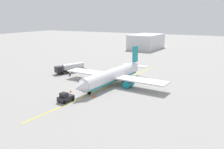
# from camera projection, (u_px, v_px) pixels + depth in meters

# --- Properties ---
(ground_plane) EXTENTS (400.00, 400.00, 0.00)m
(ground_plane) POSITION_uv_depth(u_px,v_px,m) (112.00, 85.00, 67.61)
(ground_plane) COLOR #9E9B96
(airplane) EXTENTS (32.68, 31.88, 9.55)m
(airplane) POSITION_uv_depth(u_px,v_px,m) (113.00, 76.00, 67.41)
(airplane) COLOR white
(airplane) RESTS_ON ground
(fuel_tanker) EXTENTS (11.15, 6.65, 3.15)m
(fuel_tanker) POSITION_uv_depth(u_px,v_px,m) (70.00, 68.00, 82.08)
(fuel_tanker) COLOR #2D2D33
(fuel_tanker) RESTS_ON ground
(pushback_tug) EXTENTS (3.90, 2.87, 2.20)m
(pushback_tug) POSITION_uv_depth(u_px,v_px,m) (65.00, 97.00, 54.01)
(pushback_tug) COLOR #232328
(pushback_tug) RESTS_ON ground
(refueling_worker) EXTENTS (0.48, 0.59, 1.71)m
(refueling_worker) POSITION_uv_depth(u_px,v_px,m) (70.00, 73.00, 77.86)
(refueling_worker) COLOR navy
(refueling_worker) RESTS_ON ground
(safety_cone_nose) EXTENTS (0.56, 0.56, 0.63)m
(safety_cone_nose) POSITION_uv_depth(u_px,v_px,m) (70.00, 91.00, 60.93)
(safety_cone_nose) COLOR #F2590F
(safety_cone_nose) RESTS_ON ground
(safety_cone_wingtip) EXTENTS (0.66, 0.66, 0.74)m
(safety_cone_wingtip) POSITION_uv_depth(u_px,v_px,m) (94.00, 96.00, 57.15)
(safety_cone_wingtip) COLOR #F2590F
(safety_cone_wingtip) RESTS_ON ground
(distant_hangar) EXTENTS (24.96, 16.26, 8.47)m
(distant_hangar) POSITION_uv_depth(u_px,v_px,m) (146.00, 42.00, 141.95)
(distant_hangar) COLOR silver
(distant_hangar) RESTS_ON ground
(taxi_line_marking) EXTENTS (59.99, 6.51, 0.01)m
(taxi_line_marking) POSITION_uv_depth(u_px,v_px,m) (112.00, 85.00, 67.61)
(taxi_line_marking) COLOR yellow
(taxi_line_marking) RESTS_ON ground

